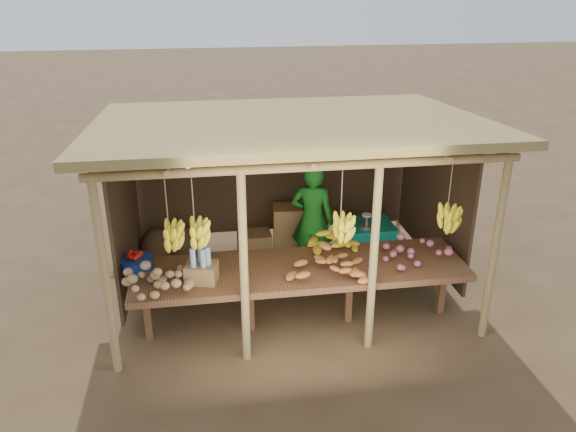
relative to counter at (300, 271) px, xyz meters
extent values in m
plane|color=brown|center=(0.00, 0.95, -0.74)|extent=(60.00, 60.00, 0.00)
cylinder|color=#A58A55|center=(-2.10, -0.55, 0.36)|extent=(0.09, 0.09, 2.20)
cylinder|color=#A58A55|center=(2.10, -0.55, 0.36)|extent=(0.09, 0.09, 2.20)
cylinder|color=#A58A55|center=(-2.10, 2.45, 0.36)|extent=(0.09, 0.09, 2.20)
cylinder|color=#A58A55|center=(2.10, 2.45, 0.36)|extent=(0.09, 0.09, 2.20)
cylinder|color=#A58A55|center=(-0.70, -0.55, 0.36)|extent=(0.09, 0.09, 2.20)
cylinder|color=#A58A55|center=(0.70, -0.55, 0.36)|extent=(0.09, 0.09, 2.20)
cylinder|color=#A58A55|center=(0.00, -0.55, 1.46)|extent=(4.40, 0.09, 0.09)
cylinder|color=#A58A55|center=(0.00, 2.45, 1.46)|extent=(4.40, 0.09, 0.09)
cube|color=#988347|center=(0.00, 0.95, 1.55)|extent=(4.70, 3.50, 0.28)
cube|color=#463220|center=(0.00, 2.43, 0.47)|extent=(4.20, 0.04, 1.98)
cube|color=#463220|center=(-2.08, 1.15, 0.47)|extent=(0.04, 2.40, 1.98)
cube|color=#463220|center=(2.08, 1.15, 0.47)|extent=(0.04, 2.40, 1.98)
cube|color=brown|center=(0.00, 0.00, 0.02)|extent=(3.90, 1.05, 0.08)
cube|color=brown|center=(-1.80, 0.00, -0.38)|extent=(0.08, 0.08, 0.72)
cube|color=brown|center=(-0.60, 0.00, -0.38)|extent=(0.08, 0.08, 0.72)
cube|color=brown|center=(0.60, 0.00, -0.38)|extent=(0.08, 0.08, 0.72)
cube|color=brown|center=(1.80, 0.00, -0.38)|extent=(0.08, 0.08, 0.72)
cylinder|color=navy|center=(-1.90, 0.25, 0.13)|extent=(0.39, 0.39, 0.13)
cube|color=olive|center=(-1.15, -0.17, 0.17)|extent=(0.39, 0.34, 0.22)
imported|color=#186F1C|center=(0.40, 1.31, 0.08)|extent=(0.69, 0.56, 1.63)
cube|color=brown|center=(1.23, 1.40, -0.44)|extent=(0.66, 0.56, 0.60)
cube|color=#0C8872|center=(1.23, 1.40, -0.11)|extent=(0.73, 0.63, 0.06)
cube|color=olive|center=(0.17, 1.88, -0.52)|extent=(0.50, 0.41, 0.39)
cube|color=olive|center=(0.17, 1.88, -0.13)|extent=(0.50, 0.41, 0.39)
cube|color=olive|center=(-0.37, 1.88, -0.52)|extent=(0.50, 0.41, 0.39)
ellipsoid|color=#463220|center=(-1.81, 1.93, -0.45)|extent=(0.49, 0.49, 0.66)
ellipsoid|color=#463220|center=(-1.37, 1.93, -0.45)|extent=(0.49, 0.49, 0.66)
camera|label=1|loc=(-1.04, -5.73, 3.16)|focal=35.00mm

